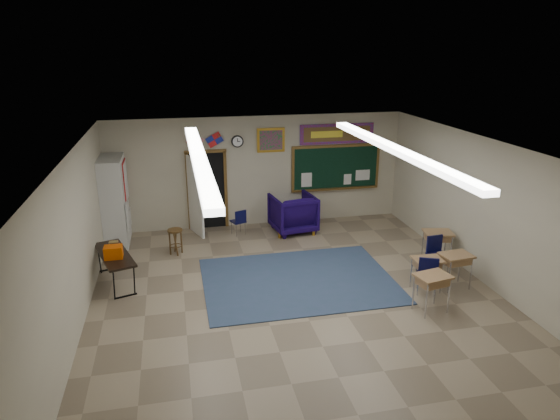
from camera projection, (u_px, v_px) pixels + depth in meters
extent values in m
plane|color=#84745B|center=(298.00, 299.00, 9.84)|extent=(9.00, 9.00, 0.00)
cube|color=#B4AD92|center=(258.00, 171.00, 13.54)|extent=(8.00, 0.04, 3.00)
cube|color=#B4AD92|center=(406.00, 377.00, 5.20)|extent=(8.00, 0.04, 3.00)
cube|color=#B4AD92|center=(74.00, 246.00, 8.56)|extent=(0.04, 9.00, 3.00)
cube|color=#B4AD92|center=(489.00, 214.00, 10.17)|extent=(0.04, 9.00, 3.00)
cube|color=silver|center=(300.00, 150.00, 8.89)|extent=(8.00, 9.00, 0.04)
cube|color=navy|center=(298.00, 280.00, 10.62)|extent=(4.00, 3.00, 0.02)
cube|color=black|center=(207.00, 190.00, 13.39)|extent=(0.95, 0.04, 2.10)
cube|color=white|center=(195.00, 197.00, 12.91)|extent=(0.35, 0.86, 2.05)
cube|color=brown|center=(336.00, 168.00, 13.95)|extent=(2.55, 0.05, 1.30)
cube|color=black|center=(336.00, 168.00, 13.94)|extent=(2.40, 0.03, 1.15)
cube|color=brown|center=(336.00, 189.00, 14.09)|extent=(2.40, 0.12, 0.04)
cube|color=#B5110F|center=(337.00, 134.00, 13.65)|extent=(2.10, 0.04, 0.55)
cube|color=brown|center=(337.00, 134.00, 13.64)|extent=(1.90, 0.03, 0.40)
cube|color=#AE7F21|center=(271.00, 140.00, 13.31)|extent=(0.75, 0.05, 0.65)
cube|color=#A51466|center=(271.00, 140.00, 13.30)|extent=(0.62, 0.03, 0.52)
cylinder|color=black|center=(237.00, 141.00, 13.13)|extent=(0.32, 0.05, 0.32)
cylinder|color=white|center=(237.00, 142.00, 13.11)|extent=(0.26, 0.02, 0.26)
cube|color=#BBBBB6|center=(115.00, 201.00, 12.31)|extent=(0.55, 1.25, 2.20)
imported|color=#100536|center=(293.00, 213.00, 13.28)|extent=(1.23, 1.25, 1.01)
cube|color=#997647|center=(428.00, 260.00, 10.01)|extent=(0.61, 0.47, 0.04)
cube|color=brown|center=(427.00, 264.00, 10.04)|extent=(0.52, 0.40, 0.12)
cube|color=#997647|center=(438.00, 233.00, 11.27)|extent=(0.72, 0.59, 0.04)
cube|color=brown|center=(438.00, 237.00, 11.30)|extent=(0.62, 0.50, 0.13)
cube|color=#997647|center=(433.00, 276.00, 9.19)|extent=(0.70, 0.58, 0.04)
cube|color=brown|center=(433.00, 281.00, 9.23)|extent=(0.61, 0.49, 0.12)
cube|color=#997647|center=(457.00, 255.00, 10.11)|extent=(0.65, 0.51, 0.04)
cube|color=brown|center=(456.00, 260.00, 10.15)|extent=(0.57, 0.44, 0.12)
cube|color=black|center=(114.00, 255.00, 10.33)|extent=(1.00, 1.70, 0.04)
cube|color=#C24603|center=(113.00, 252.00, 10.08)|extent=(0.36, 0.27, 0.25)
cylinder|color=#513718|center=(175.00, 230.00, 11.79)|extent=(0.35, 0.35, 0.04)
torus|color=#513718|center=(176.00, 246.00, 11.92)|extent=(0.29, 0.29, 0.02)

